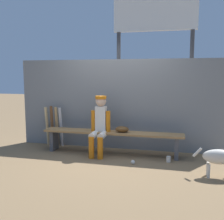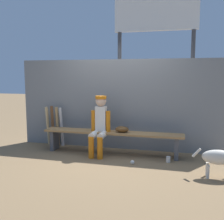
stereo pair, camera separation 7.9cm
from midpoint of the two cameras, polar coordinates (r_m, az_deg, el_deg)
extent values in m
plane|color=brown|center=(5.66, 0.41, -9.29)|extent=(30.00, 30.00, 0.00)
cube|color=slate|center=(5.90, 1.50, 1.16)|extent=(4.52, 0.03, 1.97)
cube|color=olive|center=(5.55, 0.41, -4.82)|extent=(2.91, 0.36, 0.04)
cube|color=#4C4C51|center=(6.05, -11.74, -6.24)|extent=(0.08, 0.29, 0.43)
cube|color=#4C4C51|center=(5.45, 13.97, -7.84)|extent=(0.08, 0.29, 0.43)
cube|color=silver|center=(5.56, -1.94, -1.87)|extent=(0.22, 0.13, 0.52)
sphere|color=beige|center=(5.51, -1.96, 1.91)|extent=(0.22, 0.22, 0.22)
cylinder|color=orange|center=(5.50, -1.96, 2.71)|extent=(0.23, 0.23, 0.06)
cylinder|color=silver|center=(5.46, -3.40, -5.24)|extent=(0.13, 0.38, 0.13)
cylinder|color=orange|center=(5.34, -4.01, -7.94)|extent=(0.11, 0.11, 0.43)
cylinder|color=orange|center=(5.59, -3.57, -2.34)|extent=(0.09, 0.09, 0.44)
cylinder|color=silver|center=(5.41, -1.58, -5.36)|extent=(0.13, 0.38, 0.13)
cylinder|color=orange|center=(5.29, -2.15, -8.08)|extent=(0.11, 0.11, 0.43)
cylinder|color=orange|center=(5.50, -0.40, -2.49)|extent=(0.09, 0.09, 0.44)
ellipsoid|color=#593819|center=(5.49, 2.56, -4.11)|extent=(0.28, 0.20, 0.12)
cylinder|color=#B7B7BC|center=(6.26, -10.31, -3.54)|extent=(0.07, 0.19, 0.90)
cylinder|color=tan|center=(6.33, -11.15, -3.41)|extent=(0.07, 0.15, 0.91)
cylinder|color=brown|center=(6.32, -12.11, -3.34)|extent=(0.06, 0.13, 0.93)
cylinder|color=tan|center=(6.44, -13.12, -3.30)|extent=(0.08, 0.15, 0.90)
sphere|color=white|center=(5.05, 4.80, -10.98)|extent=(0.07, 0.07, 0.07)
cylinder|color=silver|center=(5.25, 12.29, -10.21)|extent=(0.08, 0.08, 0.11)
cylinder|color=#1E47AD|center=(5.61, -1.20, -3.90)|extent=(0.08, 0.08, 0.11)
cylinder|color=#3F3F42|center=(7.07, 1.92, 5.23)|extent=(0.10, 0.10, 2.71)
cylinder|color=#3F3F42|center=(6.91, 16.88, 4.86)|extent=(0.10, 0.10, 2.71)
cube|color=white|center=(7.09, 9.64, 19.79)|extent=(2.06, 0.08, 0.89)
ellipsoid|color=beige|center=(4.64, 22.21, -9.29)|extent=(0.52, 0.20, 0.24)
cylinder|color=beige|center=(4.60, 17.99, -8.62)|extent=(0.15, 0.04, 0.16)
cylinder|color=beige|center=(4.75, 20.02, -11.72)|extent=(0.05, 0.05, 0.22)
cylinder|color=beige|center=(4.64, 20.16, -12.20)|extent=(0.05, 0.05, 0.22)
camera|label=1|loc=(0.04, -89.58, 0.06)|focal=43.05mm
camera|label=2|loc=(0.04, 90.42, -0.06)|focal=43.05mm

